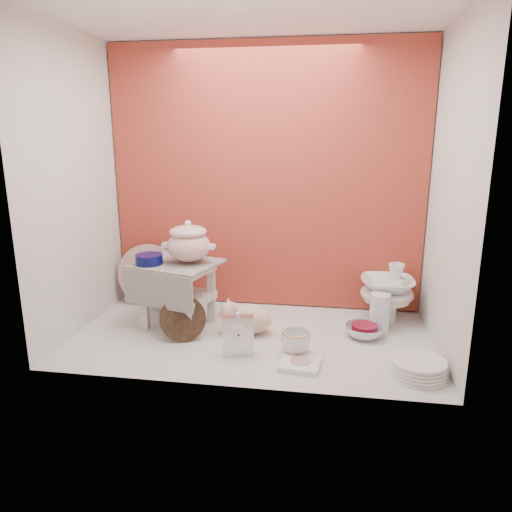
{
  "coord_description": "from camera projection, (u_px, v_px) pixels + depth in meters",
  "views": [
    {
      "loc": [
        0.37,
        -2.21,
        1.0
      ],
      "look_at": [
        0.02,
        0.02,
        0.42
      ],
      "focal_mm": 33.39,
      "sensor_mm": 36.0,
      "label": 1
    }
  ],
  "objects": [
    {
      "name": "niche_shell",
      "position": [
        257.0,
        149.0,
        2.36
      ],
      "size": [
        1.86,
        1.03,
        1.53
      ],
      "color": "#AF322B",
      "rests_on": "ground"
    },
    {
      "name": "mantel_clock",
      "position": [
        238.0,
        334.0,
        2.2
      ],
      "size": [
        0.15,
        0.08,
        0.21
      ],
      "primitive_type": "cube",
      "rotation": [
        0.0,
        0.0,
        0.23
      ],
      "color": "silver",
      "rests_on": "ground"
    },
    {
      "name": "lattice_dish",
      "position": [
        300.0,
        364.0,
        2.11
      ],
      "size": [
        0.19,
        0.19,
        0.02
      ],
      "primitive_type": "cube",
      "rotation": [
        0.0,
        0.0,
        -0.13
      ],
      "color": "white",
      "rests_on": "ground"
    },
    {
      "name": "lacquer_tray",
      "position": [
        183.0,
        319.0,
        2.37
      ],
      "size": [
        0.25,
        0.17,
        0.22
      ],
      "primitive_type": null,
      "rotation": [
        0.0,
        0.0,
        0.38
      ],
      "color": "black",
      "rests_on": "ground"
    },
    {
      "name": "ground",
      "position": [
        252.0,
        337.0,
        2.42
      ],
      "size": [
        1.8,
        1.8,
        0.0
      ],
      "primitive_type": "plane",
      "color": "silver",
      "rests_on": "ground"
    },
    {
      "name": "blue_white_vase",
      "position": [
        170.0,
        290.0,
        2.79
      ],
      "size": [
        0.26,
        0.26,
        0.22
      ],
      "primitive_type": "imported",
      "rotation": [
        0.0,
        0.0,
        0.27
      ],
      "color": "silver",
      "rests_on": "ground"
    },
    {
      "name": "teacup_saucer",
      "position": [
        296.0,
        354.0,
        2.22
      ],
      "size": [
        0.18,
        0.18,
        0.01
      ],
      "primitive_type": "cylinder",
      "rotation": [
        0.0,
        0.0,
        -0.16
      ],
      "color": "white",
      "rests_on": "ground"
    },
    {
      "name": "porcelain_tower",
      "position": [
        387.0,
        292.0,
        2.6
      ],
      "size": [
        0.36,
        0.36,
        0.33
      ],
      "primitive_type": null,
      "rotation": [
        0.0,
        0.0,
        -0.29
      ],
      "color": "white",
      "rests_on": "ground"
    },
    {
      "name": "soup_tureen",
      "position": [
        188.0,
        242.0,
        2.45
      ],
      "size": [
        0.3,
        0.3,
        0.23
      ],
      "primitive_type": null,
      "rotation": [
        0.0,
        0.0,
        -0.13
      ],
      "color": "white",
      "rests_on": "step_stool"
    },
    {
      "name": "dinner_plate_stack",
      "position": [
        418.0,
        368.0,
        2.02
      ],
      "size": [
        0.31,
        0.31,
        0.07
      ],
      "primitive_type": "cylinder",
      "rotation": [
        0.0,
        0.0,
        -0.33
      ],
      "color": "white",
      "rests_on": "ground"
    },
    {
      "name": "cobalt_bowl",
      "position": [
        149.0,
        259.0,
        2.45
      ],
      "size": [
        0.14,
        0.14,
        0.05
      ],
      "primitive_type": "cylinder",
      "rotation": [
        0.0,
        0.0,
        -0.02
      ],
      "color": "#090D44",
      "rests_on": "step_stool"
    },
    {
      "name": "step_stool",
      "position": [
        178.0,
        294.0,
        2.53
      ],
      "size": [
        0.49,
        0.45,
        0.35
      ],
      "primitive_type": null,
      "rotation": [
        0.0,
        0.0,
        -0.28
      ],
      "color": "silver",
      "rests_on": "ground"
    },
    {
      "name": "plush_pig",
      "position": [
        251.0,
        318.0,
        2.44
      ],
      "size": [
        0.31,
        0.24,
        0.17
      ],
      "primitive_type": "ellipsoid",
      "rotation": [
        0.0,
        0.0,
        -0.18
      ],
      "color": "#D3B195",
      "rests_on": "ground"
    },
    {
      "name": "clear_glass_vase",
      "position": [
        379.0,
        313.0,
        2.46
      ],
      "size": [
        0.13,
        0.13,
        0.21
      ],
      "primitive_type": "cylinder",
      "rotation": [
        0.0,
        0.0,
        -0.33
      ],
      "color": "silver",
      "rests_on": "ground"
    },
    {
      "name": "gold_rim_teacup",
      "position": [
        296.0,
        342.0,
        2.21
      ],
      "size": [
        0.18,
        0.18,
        0.11
      ],
      "primitive_type": "imported",
      "rotation": [
        0.0,
        0.0,
        0.39
      ],
      "color": "white",
      "rests_on": "teacup_saucer"
    },
    {
      "name": "floral_platter",
      "position": [
        149.0,
        275.0,
        2.85
      ],
      "size": [
        0.37,
        0.11,
        0.37
      ],
      "primitive_type": null,
      "rotation": [
        0.0,
        0.0,
        0.11
      ],
      "color": "silver",
      "rests_on": "ground"
    },
    {
      "name": "crystal_bowl",
      "position": [
        364.0,
        331.0,
        2.41
      ],
      "size": [
        0.22,
        0.22,
        0.06
      ],
      "primitive_type": "imported",
      "rotation": [
        0.0,
        0.0,
        -0.13
      ],
      "color": "silver",
      "rests_on": "ground"
    }
  ]
}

